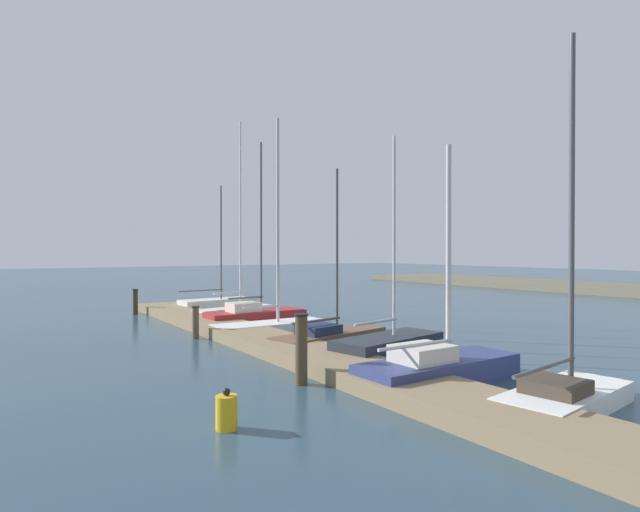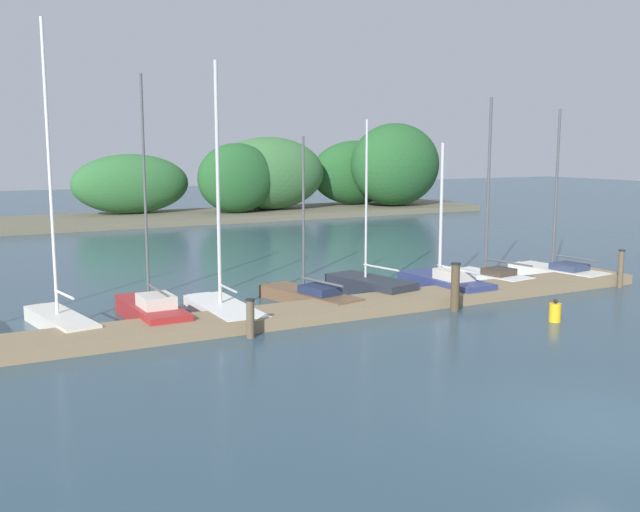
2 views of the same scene
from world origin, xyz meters
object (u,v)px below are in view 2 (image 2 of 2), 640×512
Objects in this scene: mooring_piling_2 at (455,287)px; mooring_piling_3 at (621,269)px; sailboat_7 at (488,274)px; sailboat_8 at (556,270)px; sailboat_3 at (222,305)px; sailboat_6 at (443,282)px; mooring_piling_1 at (250,318)px; channel_buoy_0 at (555,312)px; sailboat_1 at (59,316)px; sailboat_5 at (367,285)px; sailboat_4 at (307,295)px; sailboat_2 at (151,309)px.

mooring_piling_3 is (7.62, 0.22, -0.07)m from mooring_piling_2.
sailboat_7 is 3.08m from sailboat_8.
mooring_piling_2 is at bearing -113.50° from sailboat_3.
sailboat_6 is 8.65m from mooring_piling_1.
mooring_piling_2 is at bearing 119.15° from sailboat_7.
sailboat_1 is at bearing 155.10° from channel_buoy_0.
sailboat_8 is (8.13, -0.66, -0.04)m from sailboat_5.
sailboat_5 is 4.32× the size of mooring_piling_3.
sailboat_5 is at bearing 78.35° from sailboat_7.
sailboat_7 is 4.61m from mooring_piling_3.
sailboat_1 is 1.57× the size of sailboat_4.
sailboat_4 reaches higher than mooring_piling_2.
mooring_piling_1 is 6.72m from mooring_piling_2.
sailboat_3 is at bearing 83.13° from sailboat_7.
sailboat_6 is (8.03, -0.25, 0.03)m from sailboat_3.
sailboat_2 is 1.32× the size of sailboat_4.
mooring_piling_2 is 2.99m from channel_buoy_0.
mooring_piling_3 is at bearing -117.47° from sailboat_4.
sailboat_7 reaches higher than channel_buoy_0.
sailboat_7 is at bearing 37.52° from mooring_piling_2.
sailboat_2 is 3.57m from mooring_piling_1.
sailboat_5 is 1.15× the size of sailboat_6.
sailboat_2 is 2.07m from sailboat_3.
sailboat_1 is at bearing 84.65° from sailboat_6.
sailboat_3 is at bearing 169.48° from mooring_piling_3.
sailboat_7 is 4.96× the size of mooring_piling_3.
sailboat_5 is 3.91× the size of mooring_piling_2.
sailboat_7 is 6.42× the size of mooring_piling_1.
sailboat_8 is 9.70× the size of channel_buoy_0.
sailboat_2 is at bearing 169.72° from mooring_piling_3.
mooring_piling_1 is 1.59× the size of channel_buoy_0.
mooring_piling_2 is at bearing 125.29° from channel_buoy_0.
mooring_piling_2 is (-7.11, -2.75, 0.46)m from sailboat_8.
sailboat_5 is 6.43m from channel_buoy_0.
sailboat_4 is at bearing 43.29° from mooring_piling_1.
sailboat_8 is (5.56, 0.15, -0.06)m from sailboat_6.
sailboat_7 is at bearing -88.34° from sailboat_3.
sailboat_5 is at bearing -83.91° from sailboat_3.
sailboat_2 is 1.04× the size of sailboat_7.
mooring_piling_2 is at bearing -117.37° from sailboat_1.
mooring_piling_2 is at bearing -174.50° from sailboat_5.
channel_buoy_0 is (1.71, -2.41, -0.48)m from mooring_piling_2.
sailboat_8 reaches higher than channel_buoy_0.
sailboat_5 is 5.60× the size of mooring_piling_1.
mooring_piling_2 is (1.02, -3.41, 0.42)m from sailboat_5.
sailboat_2 is 11.65m from channel_buoy_0.
sailboat_5 is at bearing -100.26° from sailboat_1.
mooring_piling_1 is (-10.78, -3.04, 0.19)m from sailboat_7.
mooring_piling_3 is at bearing 23.99° from channel_buoy_0.
mooring_piling_1 is at bearing 109.14° from sailboat_5.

